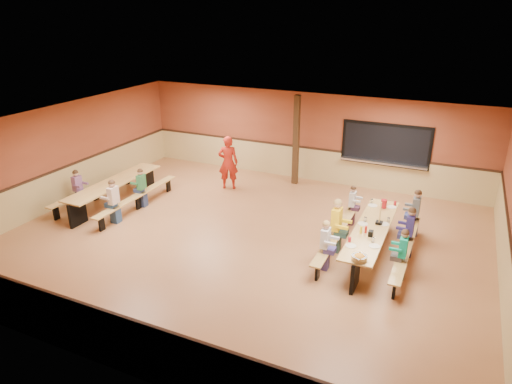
% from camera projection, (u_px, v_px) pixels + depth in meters
% --- Properties ---
extents(ground, '(12.00, 12.00, 0.00)m').
position_uv_depth(ground, '(243.00, 239.00, 11.83)').
color(ground, '#9A603A').
rests_on(ground, ground).
extents(room_envelope, '(12.04, 10.04, 3.02)m').
position_uv_depth(room_envelope, '(243.00, 215.00, 11.57)').
color(room_envelope, brown).
rests_on(room_envelope, ground).
extents(kitchen_pass_through, '(2.78, 0.28, 1.38)m').
position_uv_depth(kitchen_pass_through, '(385.00, 147.00, 14.44)').
color(kitchen_pass_through, black).
rests_on(kitchen_pass_through, ground).
extents(structural_post, '(0.18, 0.18, 3.00)m').
position_uv_depth(structural_post, '(296.00, 141.00, 15.04)').
color(structural_post, '#312010').
rests_on(structural_post, ground).
extents(cafeteria_table_main, '(1.91, 3.70, 0.74)m').
position_uv_depth(cafeteria_table_main, '(371.00, 236.00, 10.90)').
color(cafeteria_table_main, tan).
rests_on(cafeteria_table_main, ground).
extents(cafeteria_table_second, '(1.91, 3.70, 0.74)m').
position_uv_depth(cafeteria_table_second, '(115.00, 188.00, 13.73)').
color(cafeteria_table_second, tan).
rests_on(cafeteria_table_second, ground).
extents(seated_child_white_left, '(0.37, 0.30, 1.20)m').
position_uv_depth(seated_child_white_left, '(325.00, 245.00, 10.29)').
color(seated_child_white_left, silver).
rests_on(seated_child_white_left, ground).
extents(seated_adult_yellow, '(0.44, 0.36, 1.35)m').
position_uv_depth(seated_adult_yellow, '(336.00, 226.00, 11.04)').
color(seated_adult_yellow, yellow).
rests_on(seated_adult_yellow, ground).
extents(seated_child_grey_left, '(0.32, 0.26, 1.12)m').
position_uv_depth(seated_child_grey_left, '(352.00, 205.00, 12.47)').
color(seated_child_grey_left, silver).
rests_on(seated_child_grey_left, ground).
extents(seated_child_teal_right, '(0.36, 0.29, 1.18)m').
position_uv_depth(seated_child_teal_right, '(402.00, 255.00, 9.93)').
color(seated_child_teal_right, '#0E9974').
rests_on(seated_child_teal_right, ground).
extents(seated_child_navy_right, '(0.38, 0.31, 1.24)m').
position_uv_depth(seated_child_navy_right, '(409.00, 232.00, 10.85)').
color(seated_child_navy_right, navy).
rests_on(seated_child_navy_right, ground).
extents(seated_child_char_right, '(0.39, 0.32, 1.25)m').
position_uv_depth(seated_child_char_right, '(415.00, 213.00, 11.85)').
color(seated_child_char_right, '#575E62').
rests_on(seated_child_char_right, ground).
extents(seated_child_purple_sec, '(0.35, 0.29, 1.18)m').
position_uv_depth(seated_child_purple_sec, '(78.00, 189.00, 13.48)').
color(seated_child_purple_sec, '#7B4E76').
rests_on(seated_child_purple_sec, ground).
extents(seated_child_green_sec, '(0.35, 0.29, 1.18)m').
position_uv_depth(seated_child_green_sec, '(142.00, 188.00, 13.59)').
color(seated_child_green_sec, '#2F6F3E').
rests_on(seated_child_green_sec, ground).
extents(seated_child_tan_sec, '(0.39, 0.32, 1.24)m').
position_uv_depth(seated_child_tan_sec, '(114.00, 202.00, 12.55)').
color(seated_child_tan_sec, beige).
rests_on(seated_child_tan_sec, ground).
extents(standing_woman, '(0.76, 0.64, 1.78)m').
position_uv_depth(standing_woman, '(228.00, 163.00, 14.86)').
color(standing_woman, '#AB2013').
rests_on(standing_woman, ground).
extents(punch_pitcher, '(0.16, 0.16, 0.22)m').
position_uv_depth(punch_pitcher, '(384.00, 204.00, 11.85)').
color(punch_pitcher, '#AF171F').
rests_on(punch_pitcher, cafeteria_table_main).
extents(chip_bowl, '(0.32, 0.32, 0.15)m').
position_uv_depth(chip_bowl, '(359.00, 258.00, 9.37)').
color(chip_bowl, orange).
rests_on(chip_bowl, cafeteria_table_main).
extents(napkin_dispenser, '(0.10, 0.14, 0.13)m').
position_uv_depth(napkin_dispenser, '(371.00, 233.00, 10.39)').
color(napkin_dispenser, black).
rests_on(napkin_dispenser, cafeteria_table_main).
extents(condiment_mustard, '(0.06, 0.06, 0.17)m').
position_uv_depth(condiment_mustard, '(361.00, 230.00, 10.52)').
color(condiment_mustard, yellow).
rests_on(condiment_mustard, cafeteria_table_main).
extents(condiment_ketchup, '(0.06, 0.06, 0.17)m').
position_uv_depth(condiment_ketchup, '(366.00, 230.00, 10.53)').
color(condiment_ketchup, '#B2140F').
rests_on(condiment_ketchup, cafeteria_table_main).
extents(table_paddle, '(0.16, 0.16, 0.56)m').
position_uv_depth(table_paddle, '(380.00, 219.00, 10.95)').
color(table_paddle, black).
rests_on(table_paddle, cafeteria_table_main).
extents(place_settings, '(0.65, 3.30, 0.11)m').
position_uv_depth(place_settings, '(372.00, 225.00, 10.79)').
color(place_settings, beige).
rests_on(place_settings, cafeteria_table_main).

